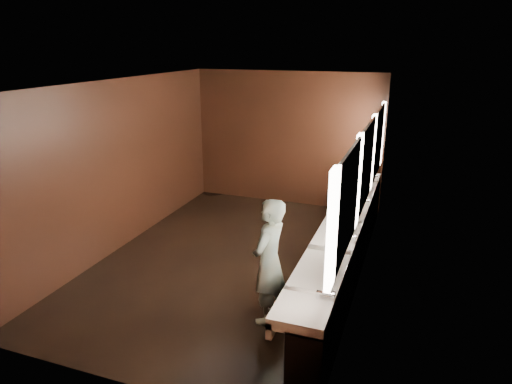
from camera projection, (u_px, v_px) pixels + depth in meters
floor at (234, 259)px, 7.39m from camera, size 6.00×6.00×0.00m
ceiling at (231, 82)px, 6.51m from camera, size 4.00×6.00×0.02m
wall_back at (287, 139)px, 9.63m from camera, size 4.00×0.02×2.80m
wall_front at (109, 260)px, 4.27m from camera, size 4.00×0.02×2.80m
wall_left at (122, 165)px, 7.60m from camera, size 0.02×6.00×2.80m
wall_right at (366, 190)px, 6.31m from camera, size 0.02×6.00×2.80m
sink_counter at (347, 247)px, 6.66m from camera, size 0.55×5.40×1.01m
mirror_band at (366, 165)px, 6.20m from camera, size 0.06×5.03×1.15m
person at (269, 262)px, 5.55m from camera, size 0.48×0.64×1.61m
trash_bin at (329, 263)px, 6.68m from camera, size 0.34×0.34×0.53m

